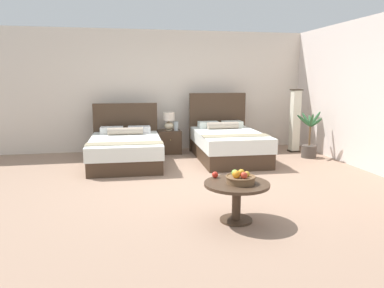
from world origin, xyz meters
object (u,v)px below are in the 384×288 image
at_px(loose_orange, 239,175).
at_px(potted_palm, 309,144).
at_px(fruit_bowl, 240,178).
at_px(floor_lamp_corner, 295,121).
at_px(loose_apple, 215,175).
at_px(coffee_table, 237,192).
at_px(nightstand, 169,142).
at_px(table_lamp, 169,120).
at_px(bed_near_corner, 228,143).
at_px(vase, 176,126).
at_px(bed_near_window, 126,149).

relative_size(loose_orange, potted_palm, 0.08).
relative_size(fruit_bowl, floor_lamp_corner, 0.24).
bearing_deg(loose_apple, coffee_table, -53.07).
bearing_deg(nightstand, table_lamp, 90.00).
bearing_deg(coffee_table, table_lamp, 93.38).
distance_m(bed_near_corner, table_lamp, 1.48).
bearing_deg(loose_orange, floor_lamp_corner, 54.83).
distance_m(coffee_table, floor_lamp_corner, 4.63).
bearing_deg(vase, coffee_table, -88.71).
distance_m(bed_near_corner, fruit_bowl, 3.45).
bearing_deg(potted_palm, fruit_bowl, -129.60).
bearing_deg(nightstand, loose_apple, -89.25).
bearing_deg(loose_apple, nightstand, 90.75).
relative_size(bed_near_window, loose_apple, 27.28).
xyz_separation_m(bed_near_window, loose_apple, (1.04, -3.05, 0.21)).
distance_m(vase, coffee_table, 4.12).
bearing_deg(vase, fruit_bowl, -88.27).
xyz_separation_m(bed_near_corner, nightstand, (-1.12, 0.84, -0.07)).
bearing_deg(floor_lamp_corner, potted_palm, -89.19).
relative_size(bed_near_window, coffee_table, 2.72).
height_order(fruit_bowl, loose_apple, fruit_bowl).
bearing_deg(bed_near_corner, bed_near_window, -179.95).
bearing_deg(floor_lamp_corner, vase, 173.38).
height_order(bed_near_window, loose_apple, bed_near_window).
height_order(vase, potted_palm, potted_palm).
xyz_separation_m(nightstand, coffee_table, (0.25, -4.15, 0.10)).
bearing_deg(loose_apple, floor_lamp_corner, 51.43).
relative_size(bed_near_corner, vase, 10.75).
height_order(loose_orange, potted_palm, potted_palm).
bearing_deg(potted_palm, coffee_table, -130.21).
bearing_deg(nightstand, bed_near_corner, -36.83).
bearing_deg(floor_lamp_corner, nightstand, 172.95).
xyz_separation_m(loose_apple, potted_palm, (2.83, 2.86, -0.21)).
height_order(bed_near_window, coffee_table, bed_near_window).
xyz_separation_m(loose_apple, floor_lamp_corner, (2.82, 3.54, 0.21)).
bearing_deg(bed_near_window, bed_near_corner, 0.05).
bearing_deg(table_lamp, potted_palm, -20.14).
height_order(bed_near_window, nightstand, bed_near_window).
xyz_separation_m(floor_lamp_corner, potted_palm, (0.01, -0.68, -0.42)).
height_order(bed_near_window, loose_orange, bed_near_window).
bearing_deg(table_lamp, bed_near_corner, -37.48).
xyz_separation_m(nightstand, table_lamp, (0.00, 0.02, 0.49)).
relative_size(table_lamp, vase, 2.04).
bearing_deg(vase, potted_palm, -20.07).
distance_m(vase, loose_apple, 3.85).
bearing_deg(loose_orange, bed_near_corner, 75.76).
relative_size(table_lamp, loose_apple, 5.32).
distance_m(bed_near_corner, vase, 1.29).
height_order(loose_apple, loose_orange, loose_orange).
bearing_deg(bed_near_window, loose_orange, -67.02).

